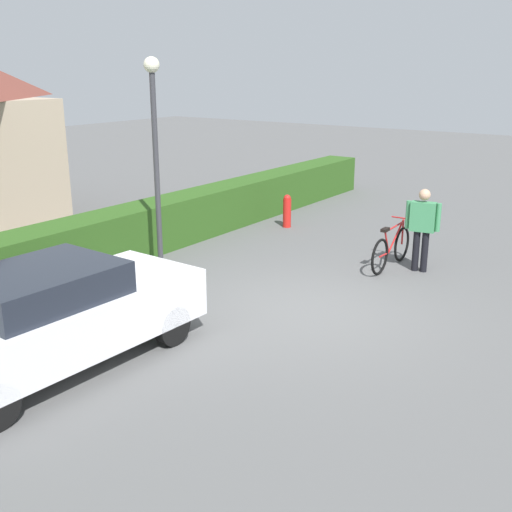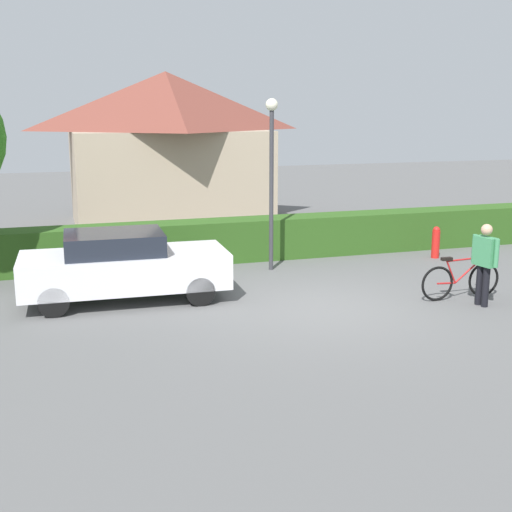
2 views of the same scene
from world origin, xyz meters
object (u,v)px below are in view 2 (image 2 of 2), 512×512
object	(u,v)px
fire_hydrant	(436,242)
person_rider	(485,259)
bicycle	(461,280)
street_lamp	(272,160)
parked_car_near	(123,265)

from	to	relation	value
fire_hydrant	person_rider	bearing A→B (deg)	-110.12
bicycle	street_lamp	xyz separation A→B (m)	(-2.85, 3.44, 2.19)
person_rider	bicycle	bearing A→B (deg)	102.07
person_rider	street_lamp	world-z (taller)	street_lamp
person_rider	fire_hydrant	world-z (taller)	person_rider
parked_car_near	person_rider	world-z (taller)	person_rider
person_rider	fire_hydrant	bearing A→B (deg)	69.88
parked_car_near	person_rider	size ratio (longest dim) A/B	2.52
parked_car_near	bicycle	world-z (taller)	parked_car_near
parked_car_near	bicycle	xyz separation A→B (m)	(6.45, -1.86, -0.33)
parked_car_near	person_rider	distance (m)	7.00
street_lamp	person_rider	bearing A→B (deg)	-53.35
bicycle	person_rider	distance (m)	0.78
person_rider	fire_hydrant	xyz separation A→B (m)	(1.44, 3.93, -0.52)
bicycle	fire_hydrant	distance (m)	3.73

